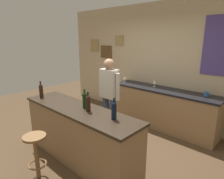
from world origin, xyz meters
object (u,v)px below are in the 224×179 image
object	(u,v)px
wine_bottle_b	(85,100)
wine_bottle_c	(88,103)
wine_bottle_d	(114,110)
bartender	(109,94)
bar_stool	(36,150)
coffee_mug	(206,94)
wine_glass_b	(154,82)
wine_bottle_a	(41,90)
wine_glass_a	(125,78)

from	to	relation	value
wine_bottle_b	wine_bottle_c	distance (m)	0.17
wine_bottle_d	wine_bottle_b	bearing A→B (deg)	177.92
bartender	bar_stool	distance (m)	1.67
wine_bottle_d	coffee_mug	bearing A→B (deg)	74.98
wine_bottle_d	wine_glass_b	xyz separation A→B (m)	(-0.59, 2.05, -0.05)
bar_stool	wine_bottle_c	bearing A→B (deg)	66.53
bar_stool	wine_bottle_a	distance (m)	1.23
wine_bottle_b	wine_glass_b	world-z (taller)	wine_bottle_b
wine_bottle_d	wine_glass_b	distance (m)	2.14
bar_stool	wine_bottle_d	distance (m)	1.26
bar_stool	wine_bottle_b	bearing A→B (deg)	78.73
wine_glass_b	coffee_mug	size ratio (longest dim) A/B	1.24
wine_glass_a	wine_glass_b	xyz separation A→B (m)	(0.80, 0.10, 0.00)
wine_bottle_c	coffee_mug	bearing A→B (deg)	63.68
wine_bottle_b	coffee_mug	size ratio (longest dim) A/B	2.45
bartender	wine_bottle_b	size ratio (longest dim) A/B	5.29
bar_stool	wine_glass_b	distance (m)	2.88
bar_stool	coffee_mug	distance (m)	3.17
bar_stool	wine_bottle_c	xyz separation A→B (m)	(0.32, 0.73, 0.60)
wine_glass_a	wine_bottle_d	bearing A→B (deg)	-54.46
wine_bottle_c	bartender	bearing A→B (deg)	113.89
wine_bottle_c	wine_glass_b	distance (m)	2.10
wine_bottle_a	wine_bottle_c	xyz separation A→B (m)	(1.20, 0.12, 0.00)
wine_glass_a	wine_bottle_b	bearing A→B (deg)	-68.77
bar_stool	wine_bottle_b	size ratio (longest dim) A/B	2.22
wine_bottle_b	bar_stool	bearing A→B (deg)	-101.27
bartender	wine_bottle_c	xyz separation A→B (m)	(0.38, -0.87, 0.12)
wine_glass_b	bar_stool	bearing A→B (deg)	-94.20
bartender	coffee_mug	xyz separation A→B (m)	(1.42, 1.23, 0.01)
wine_bottle_b	wine_glass_a	bearing A→B (deg)	111.23
bartender	wine_bottle_d	xyz separation A→B (m)	(0.87, -0.83, 0.12)
wine_bottle_b	wine_bottle_c	world-z (taller)	same
wine_bottle_d	coffee_mug	size ratio (longest dim) A/B	2.45
wine_glass_b	coffee_mug	distance (m)	1.15
bartender	wine_glass_b	distance (m)	1.26
wine_bottle_a	wine_bottle_d	xyz separation A→B (m)	(1.68, 0.16, 0.00)
wine_bottle_b	coffee_mug	xyz separation A→B (m)	(1.20, 2.03, -0.11)
wine_bottle_b	wine_glass_a	distance (m)	2.07
wine_glass_a	bar_stool	bearing A→B (deg)	-77.76
wine_glass_b	wine_bottle_c	bearing A→B (deg)	-87.04
wine_bottle_a	wine_bottle_b	world-z (taller)	same
bar_stool	wine_bottle_d	bearing A→B (deg)	43.81
coffee_mug	wine_glass_a	bearing A→B (deg)	-176.80
wine_bottle_c	wine_bottle_d	distance (m)	0.49
bartender	wine_glass_b	bearing A→B (deg)	77.34
wine_bottle_a	bartender	bearing A→B (deg)	50.52
bartender	wine_bottle_d	size ratio (longest dim) A/B	5.29
coffee_mug	wine_bottle_d	bearing A→B (deg)	-105.02
wine_glass_a	wine_glass_b	bearing A→B (deg)	7.50
wine_bottle_a	wine_glass_b	world-z (taller)	wine_bottle_a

